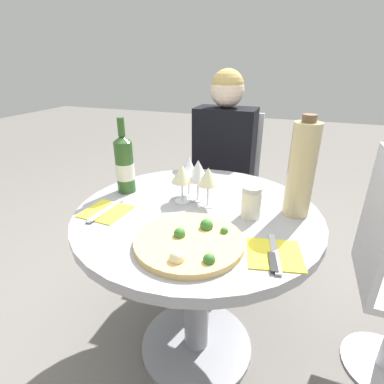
{
  "coord_description": "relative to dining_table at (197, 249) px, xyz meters",
  "views": [
    {
      "loc": [
        0.31,
        -0.92,
        1.21
      ],
      "look_at": [
        0.0,
        -0.07,
        0.8
      ],
      "focal_mm": 28.0,
      "sensor_mm": 36.0,
      "label": 1
    }
  ],
  "objects": [
    {
      "name": "ground_plane",
      "position": [
        0.0,
        0.0,
        -0.53
      ],
      "size": [
        12.0,
        12.0,
        0.0
      ],
      "primitive_type": "plane",
      "color": "slate",
      "rests_on": "ground"
    },
    {
      "name": "dining_table",
      "position": [
        0.0,
        0.0,
        0.0
      ],
      "size": [
        0.89,
        0.89,
        0.7
      ],
      "color": "gray",
      "rests_on": "ground_plane"
    },
    {
      "name": "chair_behind_diner",
      "position": [
        -0.08,
        0.76,
        -0.08
      ],
      "size": [
        0.37,
        0.37,
        0.92
      ],
      "rotation": [
        0.0,
        0.0,
        3.14
      ],
      "color": "silver",
      "rests_on": "ground_plane"
    },
    {
      "name": "seated_diner",
      "position": [
        -0.08,
        0.62,
        -0.0
      ],
      "size": [
        0.33,
        0.41,
        1.17
      ],
      "rotation": [
        0.0,
        0.0,
        3.14
      ],
      "color": "black",
      "rests_on": "ground_plane"
    },
    {
      "name": "pizza_large",
      "position": [
        0.05,
        -0.22,
        0.18
      ],
      "size": [
        0.33,
        0.33,
        0.05
      ],
      "color": "#DBB26B",
      "rests_on": "dining_table"
    },
    {
      "name": "wine_bottle",
      "position": [
        -0.33,
        0.06,
        0.29
      ],
      "size": [
        0.07,
        0.07,
        0.3
      ],
      "color": "#2D5623",
      "rests_on": "dining_table"
    },
    {
      "name": "tall_carafe",
      "position": [
        0.34,
        0.09,
        0.34
      ],
      "size": [
        0.09,
        0.09,
        0.35
      ],
      "color": "tan",
      "rests_on": "dining_table"
    },
    {
      "name": "sugar_shaker",
      "position": [
        0.19,
        0.01,
        0.23
      ],
      "size": [
        0.07,
        0.07,
        0.11
      ],
      "color": "silver",
      "rests_on": "dining_table"
    },
    {
      "name": "wine_glass_center",
      "position": [
        -0.03,
        0.08,
        0.29
      ],
      "size": [
        0.08,
        0.08,
        0.16
      ],
      "color": "silver",
      "rests_on": "dining_table"
    },
    {
      "name": "wine_glass_front_left",
      "position": [
        -0.08,
        0.05,
        0.28
      ],
      "size": [
        0.08,
        0.08,
        0.15
      ],
      "color": "silver",
      "rests_on": "dining_table"
    },
    {
      "name": "wine_glass_back_left",
      "position": [
        -0.08,
        0.12,
        0.29
      ],
      "size": [
        0.07,
        0.07,
        0.16
      ],
      "color": "silver",
      "rests_on": "dining_table"
    },
    {
      "name": "wine_glass_front_right",
      "position": [
        0.02,
        0.05,
        0.29
      ],
      "size": [
        0.08,
        0.08,
        0.15
      ],
      "color": "silver",
      "rests_on": "dining_table"
    },
    {
      "name": "place_setting_left",
      "position": [
        -0.31,
        -0.13,
        0.18
      ],
      "size": [
        0.16,
        0.19,
        0.01
      ],
      "color": "yellow",
      "rests_on": "dining_table"
    },
    {
      "name": "place_setting_right",
      "position": [
        0.29,
        -0.19,
        0.18
      ],
      "size": [
        0.18,
        0.19,
        0.01
      ],
      "color": "yellow",
      "rests_on": "dining_table"
    }
  ]
}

